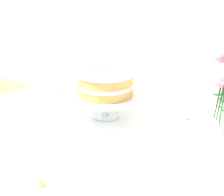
{
  "coord_description": "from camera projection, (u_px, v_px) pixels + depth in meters",
  "views": [
    {
      "loc": [
        0.58,
        -0.95,
        1.29
      ],
      "look_at": [
        -0.05,
        0.03,
        0.86
      ],
      "focal_mm": 53.33,
      "sensor_mm": 36.0,
      "label": 1
    }
  ],
  "objects": [
    {
      "name": "dining_table",
      "position": [
        116.0,
        157.0,
        1.24
      ],
      "size": [
        1.4,
        1.0,
        0.74
      ],
      "color": "white",
      "rests_on": "ground"
    },
    {
      "name": "linen_napkin",
      "position": [
        105.0,
        117.0,
        1.36
      ],
      "size": [
        0.39,
        0.39,
        0.0
      ],
      "primitive_type": "cube",
      "rotation": [
        0.0,
        0.0,
        -0.24
      ],
      "color": "white",
      "rests_on": "dining_table"
    },
    {
      "name": "cake_stand",
      "position": [
        105.0,
        99.0,
        1.33
      ],
      "size": [
        0.29,
        0.29,
        0.1
      ],
      "color": "silver",
      "rests_on": "linen_napkin"
    },
    {
      "name": "layer_cake",
      "position": [
        105.0,
        82.0,
        1.31
      ],
      "size": [
        0.23,
        0.23,
        0.11
      ],
      "color": "tan",
      "rests_on": "cake_stand"
    },
    {
      "name": "loose_petal_0",
      "position": [
        42.0,
        184.0,
        0.92
      ],
      "size": [
        0.04,
        0.03,
        0.01
      ],
      "primitive_type": "ellipsoid",
      "rotation": [
        0.0,
        0.0,
        5.84
      ],
      "color": "orange",
      "rests_on": "dining_table"
    },
    {
      "name": "loose_petal_1",
      "position": [
        60.0,
        91.0,
        1.66
      ],
      "size": [
        0.02,
        0.03,
        0.01
      ],
      "primitive_type": "ellipsoid",
      "rotation": [
        0.0,
        0.0,
        4.7
      ],
      "color": "orange",
      "rests_on": "dining_table"
    },
    {
      "name": "loose_petal_2",
      "position": [
        187.0,
        119.0,
        1.34
      ],
      "size": [
        0.03,
        0.03,
        0.01
      ],
      "primitive_type": "ellipsoid",
      "rotation": [
        0.0,
        0.0,
        3.78
      ],
      "color": "#E56B51",
      "rests_on": "dining_table"
    }
  ]
}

